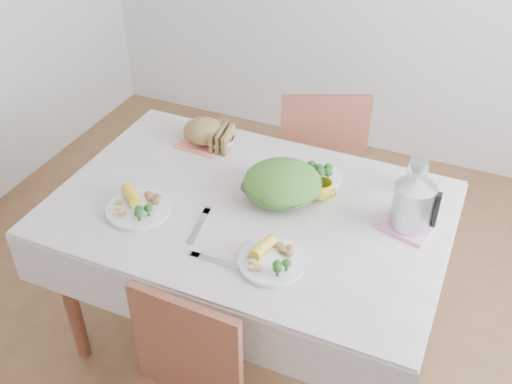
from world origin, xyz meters
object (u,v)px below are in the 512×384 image
at_px(chair_far, 317,161).
at_px(dinner_plate_left, 139,209).
at_px(dinner_plate_right, 272,262).
at_px(salad_bowl, 282,189).
at_px(yellow_mug, 321,190).
at_px(dining_table, 250,277).
at_px(electric_kettle, 414,201).

height_order(chair_far, dinner_plate_left, chair_far).
bearing_deg(dinner_plate_right, salad_bowl, 106.64).
distance_m(dinner_plate_right, yellow_mug, 0.43).
relative_size(dinner_plate_left, dinner_plate_right, 1.06).
height_order(salad_bowl, dinner_plate_right, salad_bowl).
xyz_separation_m(dining_table, electric_kettle, (0.59, 0.12, 0.51)).
bearing_deg(electric_kettle, yellow_mug, -166.12).
bearing_deg(dinner_plate_right, dinner_plate_left, 173.54).
distance_m(salad_bowl, dinner_plate_right, 0.39).
bearing_deg(yellow_mug, dinner_plate_right, -94.10).
distance_m(salad_bowl, electric_kettle, 0.50).
bearing_deg(yellow_mug, salad_bowl, -158.92).
bearing_deg(chair_far, salad_bowl, 72.74).
bearing_deg(dinner_plate_left, chair_far, 69.30).
bearing_deg(chair_far, electric_kettle, 105.81).
relative_size(chair_far, dinner_plate_left, 3.79).
height_order(salad_bowl, yellow_mug, yellow_mug).
relative_size(dining_table, yellow_mug, 14.61).
bearing_deg(chair_far, dinner_plate_right, 76.32).
relative_size(dinner_plate_right, yellow_mug, 2.44).
relative_size(dining_table, salad_bowl, 4.87).
bearing_deg(dinner_plate_left, yellow_mug, 30.57).
relative_size(chair_far, dinner_plate_right, 4.02).
relative_size(dinner_plate_right, electric_kettle, 1.12).
xyz_separation_m(chair_far, yellow_mug, (0.22, -0.66, 0.33)).
height_order(chair_far, yellow_mug, chair_far).
bearing_deg(dinner_plate_left, salad_bowl, 33.14).
bearing_deg(chair_far, yellow_mug, 84.76).
relative_size(dining_table, chair_far, 1.49).
relative_size(dining_table, dinner_plate_right, 5.98).
height_order(dinner_plate_left, yellow_mug, yellow_mug).
bearing_deg(salad_bowl, dinner_plate_right, -73.36).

